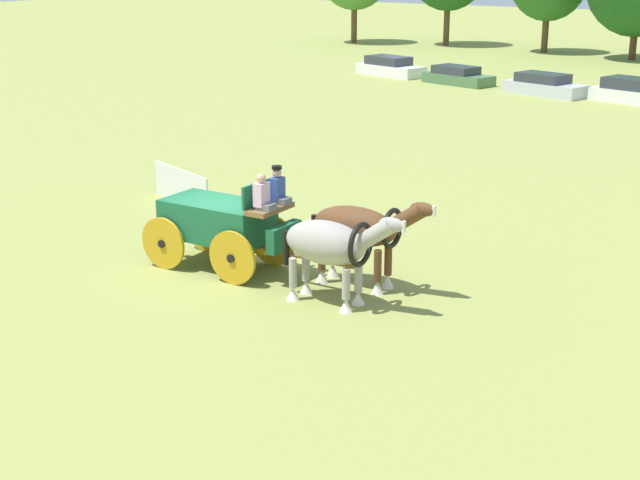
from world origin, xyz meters
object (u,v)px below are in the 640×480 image
parked_vehicle_c (545,86)px  parked_vehicle_d (631,92)px  show_wagon (223,222)px  draft_horse_near (360,229)px  parked_vehicle_a (390,67)px  draft_horse_off (331,245)px  parked_vehicle_b (458,76)px

parked_vehicle_c → parked_vehicle_d: bearing=1.3°
show_wagon → draft_horse_near: (3.47, 0.77, 0.20)m
show_wagon → draft_horse_near: 3.56m
parked_vehicle_c → parked_vehicle_a: bearing=167.6°
show_wagon → draft_horse_off: (3.51, -0.53, 0.17)m
draft_horse_near → draft_horse_off: draft_horse_near is taller
parked_vehicle_b → draft_horse_off: bearing=-68.4°
draft_horse_near → parked_vehicle_c: 32.32m
draft_horse_near → parked_vehicle_a: draft_horse_near is taller
draft_horse_near → parked_vehicle_b: bearing=112.3°
draft_horse_near → show_wagon: bearing=-167.5°
show_wagon → parked_vehicle_d: size_ratio=1.29×
show_wagon → parked_vehicle_a: 37.84m
parked_vehicle_c → parked_vehicle_d: (4.66, 0.10, 0.03)m
show_wagon → parked_vehicle_b: size_ratio=1.25×
parked_vehicle_a → parked_vehicle_b: parked_vehicle_a is taller
draft_horse_near → parked_vehicle_d: (-2.90, 31.52, -0.85)m
draft_horse_off → parked_vehicle_c: draft_horse_off is taller
parked_vehicle_a → parked_vehicle_d: bearing=-8.4°
parked_vehicle_c → draft_horse_off: bearing=-76.9°
show_wagon → parked_vehicle_c: (-4.09, 32.18, -0.68)m
parked_vehicle_b → parked_vehicle_a: bearing=167.1°
draft_horse_near → parked_vehicle_c: draft_horse_near is taller
draft_horse_near → parked_vehicle_c: bearing=103.5°
show_wagon → parked_vehicle_d: bearing=89.0°
draft_horse_off → parked_vehicle_d: size_ratio=0.69×
parked_vehicle_d → draft_horse_near: bearing=-84.7°
show_wagon → draft_horse_off: show_wagon is taller
draft_horse_near → draft_horse_off: size_ratio=1.05×
draft_horse_off → parked_vehicle_d: draft_horse_off is taller
show_wagon → parked_vehicle_b: (-9.94, 33.43, -0.73)m
draft_horse_near → parked_vehicle_b: (-13.41, 32.66, -0.93)m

